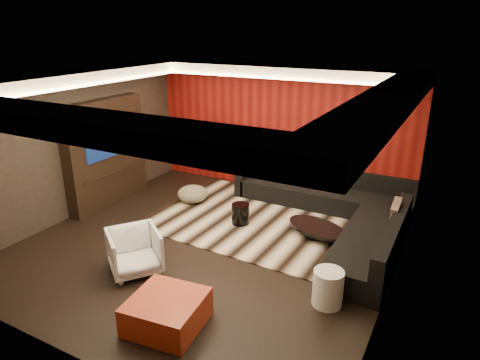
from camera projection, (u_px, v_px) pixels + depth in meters
The scene contains 26 objects.
floor at pixel (209, 245), 7.44m from camera, with size 6.00×6.00×0.02m, color black.
ceiling at pixel (204, 80), 6.47m from camera, with size 6.00×6.00×0.02m, color silver.
wall_back at pixel (280, 130), 9.44m from camera, with size 6.00×0.02×2.80m, color black.
wall_left at pixel (75, 145), 8.29m from camera, with size 0.02×6.00×2.80m, color black.
wall_right at pixel (400, 202), 5.62m from camera, with size 0.02×6.00×2.80m, color black.
red_feature_wall at pixel (279, 130), 9.41m from camera, with size 5.98×0.05×2.78m, color #6B0C0A.
soffit_back at pixel (276, 71), 8.74m from camera, with size 6.00×0.60×0.22m, color silver.
soffit_front at pixel (58, 121), 4.28m from camera, with size 6.00×0.60×0.22m, color silver.
soffit_left at pixel (78, 78), 7.71m from camera, with size 0.60×4.80×0.22m, color silver.
soffit_right at pixel (387, 102), 5.31m from camera, with size 0.60×4.80×0.22m, color silver.
cove_back at pixel (269, 78), 8.49m from camera, with size 4.80×0.08×0.04m, color #FFD899.
cove_front at pixel (85, 124), 4.59m from camera, with size 4.80×0.08×0.04m, color #FFD899.
cove_left at pixel (92, 84), 7.59m from camera, with size 0.08×4.80×0.04m, color #FFD899.
cove_right at pixel (359, 107), 5.49m from camera, with size 0.08×4.80×0.04m, color #FFD899.
tv_surround at pixel (106, 153), 8.82m from camera, with size 0.30×2.00×2.20m, color black.
tv_screen at pixel (110, 137), 8.63m from camera, with size 0.04×1.30×0.80m, color black.
tv_shelf at pixel (114, 172), 8.89m from camera, with size 0.04×1.60×0.04m, color black.
rug at pixel (261, 220), 8.33m from camera, with size 4.00×3.00×0.02m, color beige.
coffee_table at pixel (316, 231), 7.65m from camera, with size 1.16×1.16×0.19m, color black.
drum_stool at pixel (240, 214), 8.11m from camera, with size 0.34×0.34×0.40m, color black.
striped_pouf at pixel (193, 194), 9.11m from camera, with size 0.64×0.64×0.35m, color beige.
white_side_table at pixel (328, 288), 5.77m from camera, with size 0.41×0.41×0.52m, color white.
orange_ottoman at pixel (167, 312), 5.39m from camera, with size 0.88×0.88×0.39m, color #AA2415.
armchair at pixel (135, 251), 6.51m from camera, with size 0.73×0.76×0.69m, color silver.
sectional_sofa at pixel (338, 211), 8.12m from camera, with size 3.65×3.50×0.75m.
throw_pillows at pixel (325, 183), 8.51m from camera, with size 3.19×1.66×0.50m.
Camera 1 is at (3.61, -5.55, 3.61)m, focal length 32.00 mm.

